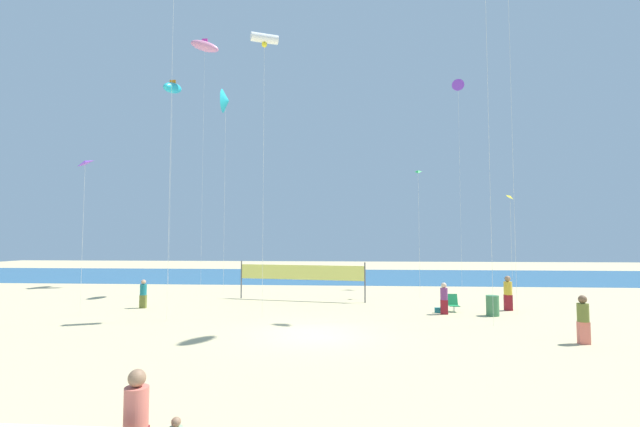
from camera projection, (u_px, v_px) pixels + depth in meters
name	position (u px, v px, depth m)	size (l,w,h in m)	color
ground_plane	(312.00, 335.00, 17.14)	(120.00, 120.00, 0.00)	#D1BC89
ocean_band	(337.00, 276.00, 45.63)	(120.00, 20.00, 0.01)	#28608C
mother_figure	(136.00, 419.00, 6.88)	(0.38, 0.38, 1.66)	maroon
beachgoer_mustard_shirt	(508.00, 292.00, 23.07)	(0.42, 0.42, 1.83)	maroon
beachgoer_olive_shirt	(583.00, 318.00, 15.62)	(0.40, 0.40, 1.74)	#EA7260
beachgoer_plum_shirt	(444.00, 297.00, 21.89)	(0.36, 0.36, 1.58)	maroon
beachgoer_teal_shirt	(143.00, 293.00, 23.90)	(0.36, 0.36, 1.55)	olive
folding_beach_chair	(453.00, 302.00, 22.75)	(0.52, 0.65, 0.89)	#1E8C4C
trash_barrel	(493.00, 306.00, 21.41)	(0.62, 0.62, 1.00)	#3F7F4C
volleyball_net	(301.00, 274.00, 27.01)	(7.98, 1.54, 2.40)	#4C4C51
beach_handbag	(438.00, 310.00, 22.24)	(0.34, 0.17, 0.27)	#19727A
kite_pink_inflatable	(205.00, 46.00, 37.66)	(2.70, 1.26, 21.26)	silver
kite_white_tube	(264.00, 40.00, 21.75)	(1.44, 0.95, 14.06)	silver
kite_cyan_delta	(226.00, 101.00, 30.54)	(0.58, 1.69, 14.35)	silver
kite_yellow_diamond	(511.00, 200.00, 25.53)	(0.53, 0.54, 6.44)	silver
kite_green_diamond	(418.00, 177.00, 28.81)	(0.41, 0.41, 8.44)	silver
kite_cyan_inflatable	(173.00, 88.00, 37.31)	(1.27, 2.80, 17.54)	silver
kite_violet_diamond	(84.00, 164.00, 21.93)	(0.85, 0.85, 7.87)	silver
kite_violet_delta	(458.00, 86.00, 35.61)	(1.06, 0.65, 16.88)	silver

